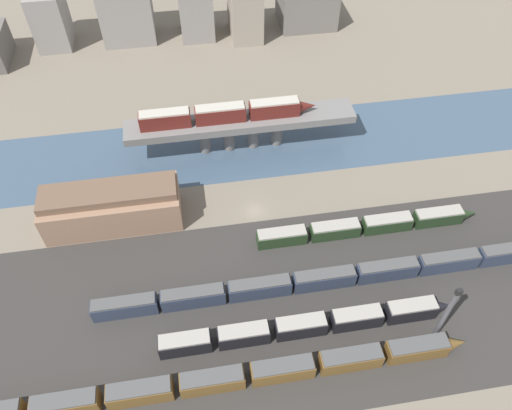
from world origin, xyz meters
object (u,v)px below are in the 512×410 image
at_px(train_yard_near, 220,380).
at_px(train_yard_mid, 307,326).
at_px(train_yard_outer, 368,226).
at_px(train_on_bridge, 226,113).
at_px(train_yard_far, 362,274).
at_px(signal_tower, 446,315).
at_px(warehouse_building, 112,206).

distance_m(train_yard_near, train_yard_mid, 17.99).
bearing_deg(train_yard_outer, train_on_bridge, 130.05).
bearing_deg(train_yard_outer, train_yard_near, -140.88).
bearing_deg(train_yard_far, signal_tower, -55.30).
distance_m(train_yard_mid, signal_tower, 23.67).
bearing_deg(warehouse_building, train_yard_far, -25.74).
relative_size(train_yard_outer, warehouse_building, 1.70).
xyz_separation_m(warehouse_building, signal_tower, (57.06, -36.62, 3.20)).
height_order(train_yard_near, signal_tower, signal_tower).
height_order(train_yard_mid, train_yard_outer, train_yard_mid).
bearing_deg(train_on_bridge, warehouse_building, -144.31).
relative_size(train_yard_far, warehouse_building, 3.69).
bearing_deg(train_on_bridge, signal_tower, -61.46).
bearing_deg(train_yard_near, train_on_bridge, 81.71).
bearing_deg(warehouse_building, train_yard_outer, -12.28).
xyz_separation_m(train_yard_near, train_yard_far, (29.40, 16.30, 0.07)).
distance_m(train_yard_far, train_yard_outer, 12.51).
relative_size(warehouse_building, signal_tower, 1.81).
distance_m(train_yard_outer, warehouse_building, 53.73).
height_order(train_on_bridge, train_yard_outer, train_on_bridge).
bearing_deg(warehouse_building, train_yard_near, -65.13).
bearing_deg(train_yard_far, train_yard_outer, 67.26).
height_order(train_yard_mid, train_yard_far, train_yard_far).
xyz_separation_m(train_yard_far, train_yard_outer, (4.84, 11.54, -0.31)).
xyz_separation_m(train_on_bridge, signal_tower, (30.35, -55.81, -2.95)).
xyz_separation_m(train_yard_near, signal_tower, (38.87, 2.63, 5.88)).
relative_size(train_yard_far, signal_tower, 6.67).
height_order(warehouse_building, signal_tower, signal_tower).
relative_size(train_on_bridge, train_yard_near, 0.48).
bearing_deg(train_yard_far, warehouse_building, 154.26).
distance_m(train_yard_outer, signal_tower, 26.35).
bearing_deg(train_yard_mid, train_yard_near, -155.94).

